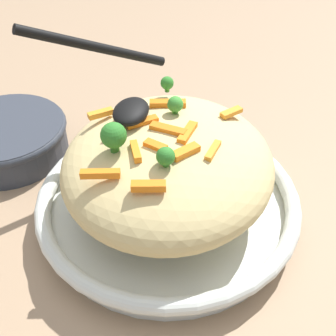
# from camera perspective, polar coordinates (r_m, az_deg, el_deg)

# --- Properties ---
(ground_plane) EXTENTS (2.40, 2.40, 0.00)m
(ground_plane) POSITION_cam_1_polar(r_m,az_deg,el_deg) (0.56, -0.00, -6.31)
(ground_plane) COLOR #9E7F60
(serving_bowl) EXTENTS (0.33, 0.33, 0.04)m
(serving_bowl) POSITION_cam_1_polar(r_m,az_deg,el_deg) (0.54, -0.00, -4.61)
(serving_bowl) COLOR silver
(serving_bowl) RESTS_ON ground_plane
(pasta_mound) EXTENTS (0.26, 0.25, 0.09)m
(pasta_mound) POSITION_cam_1_polar(r_m,az_deg,el_deg) (0.50, -0.00, 0.58)
(pasta_mound) COLOR #D1BA7A
(pasta_mound) RESTS_ON serving_bowl
(carrot_piece_0) EXTENTS (0.02, 0.04, 0.01)m
(carrot_piece_0) POSITION_cam_1_polar(r_m,az_deg,el_deg) (0.47, -0.42, 5.57)
(carrot_piece_0) COLOR orange
(carrot_piece_0) RESTS_ON pasta_mound
(carrot_piece_1) EXTENTS (0.02, 0.04, 0.01)m
(carrot_piece_1) POSITION_cam_1_polar(r_m,az_deg,el_deg) (0.52, -0.04, 8.60)
(carrot_piece_1) COLOR orange
(carrot_piece_1) RESTS_ON pasta_mound
(carrot_piece_2) EXTENTS (0.03, 0.03, 0.01)m
(carrot_piece_2) POSITION_cam_1_polar(r_m,az_deg,el_deg) (0.52, 8.45, 7.38)
(carrot_piece_2) COLOR orange
(carrot_piece_2) RESTS_ON pasta_mound
(carrot_piece_3) EXTENTS (0.02, 0.04, 0.01)m
(carrot_piece_3) POSITION_cam_1_polar(r_m,az_deg,el_deg) (0.43, -9.04, -0.76)
(carrot_piece_3) COLOR orange
(carrot_piece_3) RESTS_ON pasta_mound
(carrot_piece_4) EXTENTS (0.02, 0.03, 0.01)m
(carrot_piece_4) POSITION_cam_1_polar(r_m,az_deg,el_deg) (0.45, -1.69, 3.01)
(carrot_piece_4) COLOR orange
(carrot_piece_4) RESTS_ON pasta_mound
(carrot_piece_5) EXTENTS (0.03, 0.01, 0.01)m
(carrot_piece_5) POSITION_cam_1_polar(r_m,az_deg,el_deg) (0.48, -7.22, 5.11)
(carrot_piece_5) COLOR orange
(carrot_piece_5) RESTS_ON pasta_mound
(carrot_piece_6) EXTENTS (0.03, 0.03, 0.01)m
(carrot_piece_6) POSITION_cam_1_polar(r_m,az_deg,el_deg) (0.44, 2.35, 2.18)
(carrot_piece_6) COLOR orange
(carrot_piece_6) RESTS_ON pasta_mound
(carrot_piece_7) EXTENTS (0.03, 0.02, 0.01)m
(carrot_piece_7) POSITION_cam_1_polar(r_m,az_deg,el_deg) (0.44, -4.34, 2.23)
(carrot_piece_7) COLOR orange
(carrot_piece_7) RESTS_ON pasta_mound
(carrot_piece_8) EXTENTS (0.03, 0.01, 0.01)m
(carrot_piece_8) POSITION_cam_1_polar(r_m,az_deg,el_deg) (0.45, 6.01, 2.26)
(carrot_piece_8) COLOR orange
(carrot_piece_8) RESTS_ON pasta_mound
(carrot_piece_9) EXTENTS (0.03, 0.04, 0.01)m
(carrot_piece_9) POSITION_cam_1_polar(r_m,az_deg,el_deg) (0.48, -3.48, 6.17)
(carrot_piece_9) COLOR orange
(carrot_piece_9) RESTS_ON pasta_mound
(carrot_piece_10) EXTENTS (0.04, 0.02, 0.01)m
(carrot_piece_10) POSITION_cam_1_polar(r_m,az_deg,el_deg) (0.46, 2.59, 4.68)
(carrot_piece_10) COLOR orange
(carrot_piece_10) RESTS_ON pasta_mound
(carrot_piece_11) EXTENTS (0.02, 0.03, 0.01)m
(carrot_piece_11) POSITION_cam_1_polar(r_m,az_deg,el_deg) (0.41, -2.09, -2.50)
(carrot_piece_11) COLOR orange
(carrot_piece_11) RESTS_ON pasta_mound
(carrot_piece_12) EXTENTS (0.03, 0.03, 0.01)m
(carrot_piece_12) POSITION_cam_1_polar(r_m,az_deg,el_deg) (0.51, -8.99, 7.21)
(carrot_piece_12) COLOR orange
(carrot_piece_12) RESTS_ON pasta_mound
(broccoli_floret_0) EXTENTS (0.02, 0.02, 0.02)m
(broccoli_floret_0) POSITION_cam_1_polar(r_m,az_deg,el_deg) (0.42, -0.32, 1.53)
(broccoli_floret_0) COLOR #296820
(broccoli_floret_0) RESTS_ON pasta_mound
(broccoli_floret_1) EXTENTS (0.02, 0.02, 0.02)m
(broccoli_floret_1) POSITION_cam_1_polar(r_m,az_deg,el_deg) (0.50, 1.52, 8.40)
(broccoli_floret_1) COLOR #377928
(broccoli_floret_1) RESTS_ON pasta_mound
(broccoli_floret_2) EXTENTS (0.02, 0.02, 0.02)m
(broccoli_floret_2) POSITION_cam_1_polar(r_m,az_deg,el_deg) (0.55, -0.12, 11.24)
(broccoli_floret_2) COLOR #296820
(broccoli_floret_2) RESTS_ON pasta_mound
(broccoli_floret_3) EXTENTS (0.03, 0.03, 0.04)m
(broccoli_floret_3) POSITION_cam_1_polar(r_m,az_deg,el_deg) (0.44, -7.28, 4.28)
(broccoli_floret_3) COLOR #296820
(broccoli_floret_3) RESTS_ON pasta_mound
(serving_spoon) EXTENTS (0.16, 0.15, 0.10)m
(serving_spoon) POSITION_cam_1_polar(r_m,az_deg,el_deg) (0.51, -6.93, 11.11)
(serving_spoon) COLOR black
(serving_spoon) RESTS_ON pasta_mound
(companion_bowl) EXTENTS (0.18, 0.18, 0.05)m
(companion_bowl) POSITION_cam_1_polar(r_m,az_deg,el_deg) (0.68, -20.74, 3.94)
(companion_bowl) COLOR #333842
(companion_bowl) RESTS_ON ground_plane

